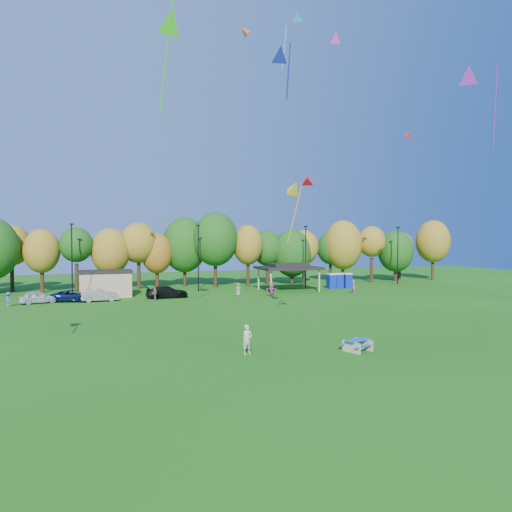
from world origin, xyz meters
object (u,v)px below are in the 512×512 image
object	(u,v)px
car_a	(38,297)
car_d	(167,292)
kite_flyer	(247,339)
porta_potties	(339,281)
picnic_table	(358,344)
car_b	(100,295)
car_c	(73,296)

from	to	relation	value
car_a	car_d	world-z (taller)	car_d
car_d	kite_flyer	bearing A→B (deg)	178.54
porta_potties	picnic_table	size ratio (longest dim) A/B	1.79
porta_potties	car_b	bearing A→B (deg)	-173.06
kite_flyer	car_b	world-z (taller)	kite_flyer
porta_potties	car_d	world-z (taller)	porta_potties
car_d	picnic_table	bearing A→B (deg)	-169.03
kite_flyer	car_d	world-z (taller)	kite_flyer
car_d	car_a	bearing A→B (deg)	87.50
porta_potties	car_d	size ratio (longest dim) A/B	0.75
porta_potties	car_c	distance (m)	36.02
car_b	car_c	distance (m)	3.07
car_c	car_d	world-z (taller)	car_d
porta_potties	car_d	distance (m)	25.48
car_b	car_c	world-z (taller)	car_b
car_a	car_c	bearing A→B (deg)	-102.09
picnic_table	kite_flyer	xyz separation A→B (m)	(-6.84, 1.45, 0.48)
picnic_table	car_a	size ratio (longest dim) A/B	0.53
picnic_table	kite_flyer	size ratio (longest dim) A/B	1.14
porta_potties	car_a	world-z (taller)	porta_potties
porta_potties	car_c	bearing A→B (deg)	-174.90
porta_potties	car_c	xyz separation A→B (m)	(-35.87, -3.20, -0.44)
car_a	car_c	world-z (taller)	car_a
car_b	car_d	bearing A→B (deg)	-89.46
porta_potties	car_d	bearing A→B (deg)	-172.49
porta_potties	car_c	size ratio (longest dim) A/B	0.79
picnic_table	porta_potties	bearing A→B (deg)	42.58
car_c	porta_potties	bearing A→B (deg)	-69.69
porta_potties	picnic_table	bearing A→B (deg)	-117.17
car_a	kite_flyer	bearing A→B (deg)	-170.45
porta_potties	car_b	size ratio (longest dim) A/B	0.90
car_a	car_d	bearing A→B (deg)	-107.25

